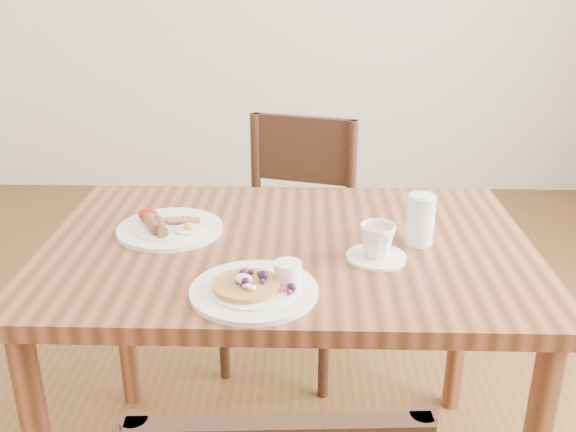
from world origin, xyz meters
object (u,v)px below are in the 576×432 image
object	(u,v)px
chair_far	(292,232)
water_glass	(420,220)
pancake_plate	(256,287)
breakfast_plate	(168,227)
teacup_saucer	(377,244)
dining_table	(288,278)

from	to	relation	value
chair_far	water_glass	world-z (taller)	chair_far
chair_far	pancake_plate	distance (m)	0.95
pancake_plate	water_glass	xyz separation A→B (m)	(0.38, 0.26, 0.05)
breakfast_plate	teacup_saucer	size ratio (longest dim) A/B	1.93
dining_table	pancake_plate	bearing A→B (deg)	-102.96
water_glass	dining_table	bearing A→B (deg)	-179.10
dining_table	breakfast_plate	bearing A→B (deg)	169.07
teacup_saucer	water_glass	bearing A→B (deg)	38.91
teacup_saucer	chair_far	bearing A→B (deg)	105.96
dining_table	pancake_plate	world-z (taller)	pancake_plate
pancake_plate	water_glass	bearing A→B (deg)	34.62
dining_table	breakfast_plate	size ratio (longest dim) A/B	4.44
chair_far	teacup_saucer	xyz separation A→B (m)	(0.21, -0.74, 0.30)
chair_far	water_glass	xyz separation A→B (m)	(0.32, -0.65, 0.32)
teacup_saucer	water_glass	size ratio (longest dim) A/B	1.13
dining_table	water_glass	size ratio (longest dim) A/B	9.70
dining_table	pancake_plate	distance (m)	0.29
pancake_plate	water_glass	size ratio (longest dim) A/B	2.18
dining_table	breakfast_plate	world-z (taller)	breakfast_plate
dining_table	chair_far	distance (m)	0.67
teacup_saucer	breakfast_plate	bearing A→B (deg)	164.33
teacup_saucer	water_glass	distance (m)	0.15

